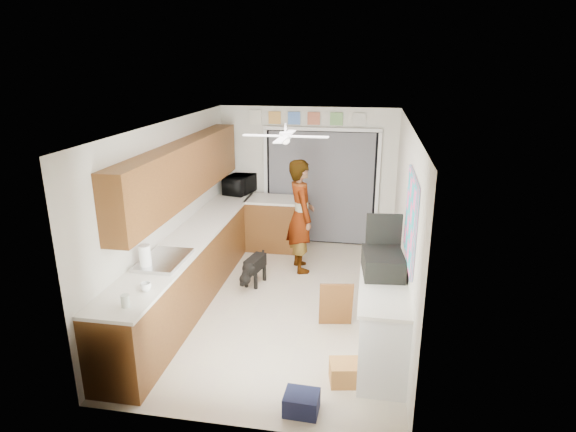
{
  "coord_description": "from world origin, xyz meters",
  "views": [
    {
      "loc": [
        1.12,
        -6.04,
        3.26
      ],
      "look_at": [
        0.0,
        0.4,
        1.15
      ],
      "focal_mm": 30.0,
      "sensor_mm": 36.0,
      "label": 1
    }
  ],
  "objects_px": {
    "paper_towel_roll": "(145,257)",
    "cup": "(146,287)",
    "cardboard_box": "(348,373)",
    "man": "(301,216)",
    "microwave": "(240,184)",
    "navy_crate": "(302,403)",
    "dog": "(255,269)",
    "suitcase": "(383,263)"
  },
  "relations": [
    {
      "from": "cardboard_box",
      "to": "dog",
      "type": "height_order",
      "value": "dog"
    },
    {
      "from": "cardboard_box",
      "to": "man",
      "type": "height_order",
      "value": "man"
    },
    {
      "from": "microwave",
      "to": "navy_crate",
      "type": "height_order",
      "value": "microwave"
    },
    {
      "from": "suitcase",
      "to": "dog",
      "type": "bearing_deg",
      "value": 137.63
    },
    {
      "from": "dog",
      "to": "cup",
      "type": "bearing_deg",
      "value": -93.43
    },
    {
      "from": "navy_crate",
      "to": "man",
      "type": "relative_size",
      "value": 0.18
    },
    {
      "from": "paper_towel_roll",
      "to": "suitcase",
      "type": "bearing_deg",
      "value": 7.13
    },
    {
      "from": "suitcase",
      "to": "navy_crate",
      "type": "bearing_deg",
      "value": -124.83
    },
    {
      "from": "microwave",
      "to": "cardboard_box",
      "type": "relative_size",
      "value": 1.6
    },
    {
      "from": "navy_crate",
      "to": "dog",
      "type": "xyz_separation_m",
      "value": [
        -1.11,
        2.69,
        0.14
      ]
    },
    {
      "from": "man",
      "to": "cardboard_box",
      "type": "bearing_deg",
      "value": 175.98
    },
    {
      "from": "cup",
      "to": "dog",
      "type": "distance_m",
      "value": 2.46
    },
    {
      "from": "man",
      "to": "dog",
      "type": "height_order",
      "value": "man"
    },
    {
      "from": "suitcase",
      "to": "cardboard_box",
      "type": "xyz_separation_m",
      "value": [
        -0.32,
        -0.77,
        -0.95
      ]
    },
    {
      "from": "paper_towel_roll",
      "to": "suitcase",
      "type": "distance_m",
      "value": 2.74
    },
    {
      "from": "paper_towel_roll",
      "to": "microwave",
      "type": "bearing_deg",
      "value": 87.02
    },
    {
      "from": "cardboard_box",
      "to": "cup",
      "type": "bearing_deg",
      "value": -177.33
    },
    {
      "from": "cup",
      "to": "microwave",
      "type": "bearing_deg",
      "value": 91.02
    },
    {
      "from": "cup",
      "to": "dog",
      "type": "xyz_separation_m",
      "value": [
        0.63,
        2.26,
        -0.74
      ]
    },
    {
      "from": "microwave",
      "to": "man",
      "type": "xyz_separation_m",
      "value": [
        1.3,
        -1.09,
        -0.19
      ]
    },
    {
      "from": "navy_crate",
      "to": "dog",
      "type": "bearing_deg",
      "value": 112.34
    },
    {
      "from": "microwave",
      "to": "cardboard_box",
      "type": "xyz_separation_m",
      "value": [
        2.22,
        -3.92,
        -0.99
      ]
    },
    {
      "from": "cardboard_box",
      "to": "navy_crate",
      "type": "height_order",
      "value": "cardboard_box"
    },
    {
      "from": "paper_towel_roll",
      "to": "navy_crate",
      "type": "relative_size",
      "value": 0.88
    },
    {
      "from": "dog",
      "to": "microwave",
      "type": "bearing_deg",
      "value": 123.84
    },
    {
      "from": "navy_crate",
      "to": "dog",
      "type": "relative_size",
      "value": 0.53
    },
    {
      "from": "cup",
      "to": "dog",
      "type": "height_order",
      "value": "cup"
    },
    {
      "from": "dog",
      "to": "cardboard_box",
      "type": "bearing_deg",
      "value": -42.68
    },
    {
      "from": "paper_towel_roll",
      "to": "cardboard_box",
      "type": "distance_m",
      "value": 2.63
    },
    {
      "from": "paper_towel_roll",
      "to": "cup",
      "type": "bearing_deg",
      "value": -64.69
    },
    {
      "from": "cup",
      "to": "cardboard_box",
      "type": "distance_m",
      "value": 2.32
    },
    {
      "from": "paper_towel_roll",
      "to": "man",
      "type": "xyz_separation_m",
      "value": [
        1.48,
        2.4,
        -0.17
      ]
    },
    {
      "from": "paper_towel_roll",
      "to": "dog",
      "type": "height_order",
      "value": "paper_towel_roll"
    },
    {
      "from": "microwave",
      "to": "cardboard_box",
      "type": "distance_m",
      "value": 4.61
    },
    {
      "from": "paper_towel_roll",
      "to": "dog",
      "type": "relative_size",
      "value": 0.47
    },
    {
      "from": "cardboard_box",
      "to": "dog",
      "type": "xyz_separation_m",
      "value": [
        -1.52,
        2.16,
        0.13
      ]
    },
    {
      "from": "cup",
      "to": "cardboard_box",
      "type": "xyz_separation_m",
      "value": [
        2.15,
        0.1,
        -0.87
      ]
    },
    {
      "from": "suitcase",
      "to": "dog",
      "type": "relative_size",
      "value": 0.95
    },
    {
      "from": "man",
      "to": "dog",
      "type": "distance_m",
      "value": 1.12
    },
    {
      "from": "paper_towel_roll",
      "to": "man",
      "type": "relative_size",
      "value": 0.16
    },
    {
      "from": "cup",
      "to": "man",
      "type": "bearing_deg",
      "value": 67.29
    },
    {
      "from": "cup",
      "to": "navy_crate",
      "type": "xyz_separation_m",
      "value": [
        1.73,
        -0.43,
        -0.88
      ]
    }
  ]
}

